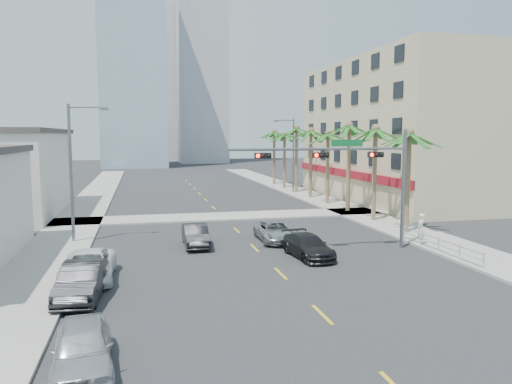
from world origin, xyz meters
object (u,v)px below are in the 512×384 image
(car_parked_far, at_px, (88,266))
(car_lane_right, at_px, (308,246))
(traffic_signal_mast, at_px, (356,168))
(car_parked_near, at_px, (82,348))
(car_parked_mid, at_px, (82,281))
(pedestrian, at_px, (421,229))
(car_lane_left, at_px, (196,235))
(car_lane_center, at_px, (275,231))

(car_parked_far, xyz_separation_m, car_lane_right, (11.87, 2.05, -0.06))
(traffic_signal_mast, bearing_deg, car_parked_near, -138.28)
(car_parked_near, bearing_deg, car_parked_mid, 91.19)
(car_parked_near, bearing_deg, pedestrian, 29.20)
(car_lane_left, bearing_deg, car_lane_right, -36.14)
(car_parked_near, bearing_deg, car_lane_left, 67.46)
(car_parked_far, bearing_deg, car_lane_center, 31.60)
(traffic_signal_mast, xyz_separation_m, pedestrian, (4.52, 0.06, -3.93))
(traffic_signal_mast, distance_m, car_parked_mid, 16.81)
(car_parked_near, distance_m, car_lane_left, 16.99)
(car_lane_center, bearing_deg, car_lane_right, -80.22)
(car_parked_far, xyz_separation_m, car_lane_left, (5.87, 6.44, -0.02))
(car_lane_left, bearing_deg, car_parked_mid, -122.62)
(car_parked_far, bearing_deg, pedestrian, 9.38)
(car_lane_right, bearing_deg, car_parked_far, -175.71)
(car_parked_near, xyz_separation_m, pedestrian, (18.92, 12.91, 0.40))
(car_parked_mid, xyz_separation_m, car_parked_far, (0.00, 2.73, -0.06))
(car_parked_near, relative_size, car_parked_mid, 0.91)
(traffic_signal_mast, height_order, car_parked_near, traffic_signal_mast)
(car_lane_right, bearing_deg, car_parked_near, -138.69)
(car_parked_near, relative_size, car_lane_center, 0.91)
(car_parked_near, relative_size, pedestrian, 2.20)
(car_lane_left, height_order, car_lane_center, car_lane_left)
(car_parked_near, distance_m, car_lane_center, 19.56)
(traffic_signal_mast, height_order, car_lane_left, traffic_signal_mast)
(traffic_signal_mast, height_order, car_parked_far, traffic_signal_mast)
(car_parked_far, bearing_deg, car_parked_mid, -89.66)
(traffic_signal_mast, xyz_separation_m, car_parked_near, (-14.41, -12.85, -4.33))
(traffic_signal_mast, relative_size, car_lane_center, 2.34)
(car_parked_mid, xyz_separation_m, car_lane_right, (11.87, 4.78, -0.12))
(car_parked_near, height_order, car_lane_center, car_parked_near)
(car_parked_mid, xyz_separation_m, car_lane_left, (5.87, 9.16, -0.08))
(car_parked_mid, bearing_deg, pedestrian, 20.72)
(car_parked_mid, bearing_deg, car_lane_center, 44.54)
(car_parked_far, bearing_deg, car_parked_near, -85.12)
(car_lane_center, relative_size, pedestrian, 2.42)
(car_parked_mid, bearing_deg, traffic_signal_mast, 25.07)
(traffic_signal_mast, relative_size, pedestrian, 5.67)
(car_parked_far, relative_size, car_lane_left, 1.22)
(car_lane_right, bearing_deg, car_parked_mid, -163.58)
(car_lane_right, xyz_separation_m, pedestrian, (7.83, 1.08, 0.47))
(car_parked_mid, distance_m, car_lane_center, 14.69)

